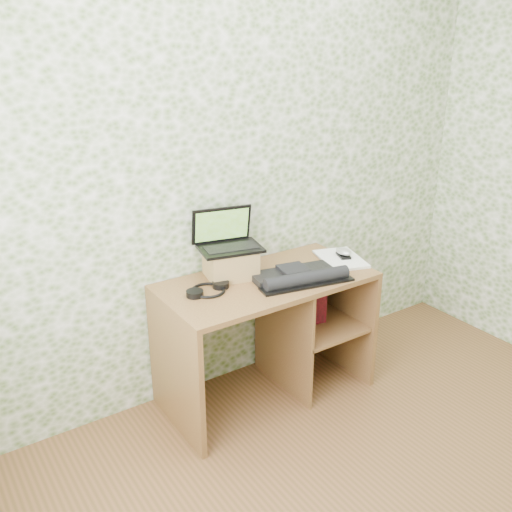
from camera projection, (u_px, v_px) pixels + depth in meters
wall_back at (236, 171)px, 3.20m from camera, size 3.50×0.00×3.50m
desk at (274, 316)px, 3.33m from camera, size 1.20×0.60×0.75m
riser at (231, 263)px, 3.18m from camera, size 0.31×0.27×0.16m
laptop at (227, 239)px, 3.15m from camera, size 0.38×0.31×0.23m
keyboard at (299, 276)px, 3.14m from camera, size 0.55×0.36×0.07m
headphones at (208, 290)px, 3.01m from camera, size 0.26×0.21×0.03m
notepad at (341, 259)px, 3.43m from camera, size 0.32×0.39×0.02m
mouse at (344, 253)px, 3.44m from camera, size 0.11×0.14×0.04m
pen at (341, 253)px, 3.49m from camera, size 0.08×0.14×0.01m
red_box at (304, 299)px, 3.38m from camera, size 0.28×0.13×0.33m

